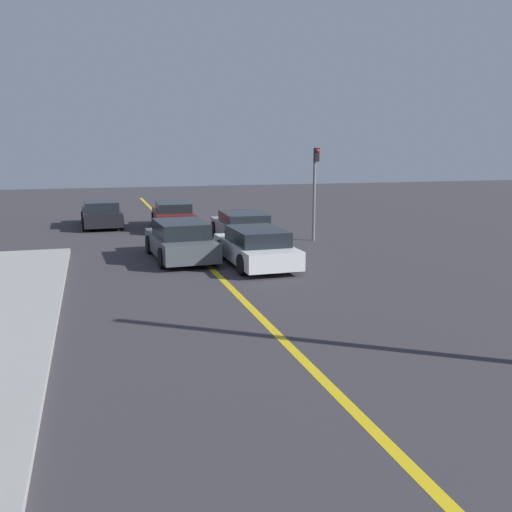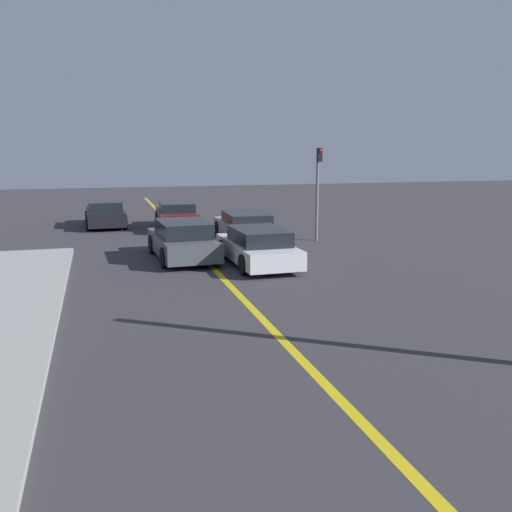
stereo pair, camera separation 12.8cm
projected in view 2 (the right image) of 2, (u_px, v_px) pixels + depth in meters
road_center_line at (239, 295)px, 15.03m from camera, size 0.20×60.00×0.01m
car_near_right_lane at (258, 247)px, 18.72m from camera, size 1.97×4.46×1.24m
car_ahead_center at (183, 241)px, 19.72m from camera, size 2.11×4.44×1.35m
car_far_distant at (245, 227)px, 23.64m from camera, size 2.14×4.72×1.19m
car_parked_left_lot at (176, 215)px, 27.09m from camera, size 2.03×4.60×1.28m
car_oncoming_far at (105, 214)px, 27.83m from camera, size 1.98×4.25×1.26m
traffic_light at (318, 184)px, 23.24m from camera, size 0.18×0.40×3.80m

